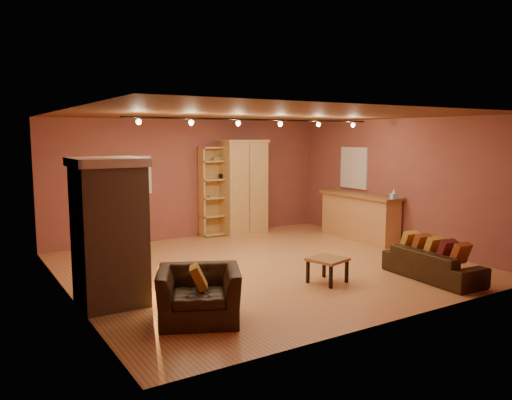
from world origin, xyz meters
TOP-DOWN VIEW (x-y plane):
  - floor at (0.00, 0.00)m, footprint 7.00×7.00m
  - ceiling at (0.00, 0.00)m, footprint 7.00×7.00m
  - back_wall at (0.00, 3.25)m, footprint 7.00×0.02m
  - left_wall at (-3.50, 0.00)m, footprint 0.02×6.50m
  - right_wall at (3.50, 0.00)m, footprint 0.02×6.50m
  - fireplace at (-3.04, -0.60)m, footprint 1.01×0.98m
  - back_window at (-1.30, 3.23)m, footprint 0.56×0.04m
  - bookcase at (0.59, 3.14)m, footprint 0.88×0.34m
  - armoire at (1.26, 2.95)m, footprint 1.14×0.65m
  - bar_counter at (3.20, 0.89)m, footprint 0.60×2.25m
  - tissue_box at (3.15, -0.20)m, footprint 0.15×0.15m
  - right_window at (3.47, 1.40)m, footprint 0.05×0.90m
  - loveseat at (1.96, -2.22)m, footprint 0.62×1.78m
  - armchair at (-2.25, -1.87)m, footprint 1.26×1.08m
  - coffee_table at (0.29, -1.44)m, footprint 0.67×0.67m
  - track_rail at (0.00, 0.20)m, footprint 5.20×0.09m

SIDE VIEW (x-z plane):
  - floor at x=0.00m, z-range 0.00..0.00m
  - coffee_table at x=0.29m, z-range 0.15..0.56m
  - loveseat at x=1.96m, z-range -0.01..0.73m
  - armchair at x=-2.25m, z-range 0.00..0.94m
  - bar_counter at x=3.20m, z-range 0.01..1.08m
  - fireplace at x=-3.04m, z-range 0.00..2.12m
  - bookcase at x=0.59m, z-range 0.02..2.18m
  - tissue_box at x=3.15m, z-range 1.05..1.28m
  - armoire at x=1.26m, z-range 0.00..2.33m
  - back_wall at x=0.00m, z-range 0.00..2.80m
  - left_wall at x=-3.50m, z-range 0.00..2.80m
  - right_wall at x=3.50m, z-range 0.00..2.80m
  - back_window at x=-1.30m, z-range 1.12..1.98m
  - right_window at x=3.47m, z-range 1.15..2.15m
  - track_rail at x=0.00m, z-range 2.62..2.75m
  - ceiling at x=0.00m, z-range 2.80..2.80m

